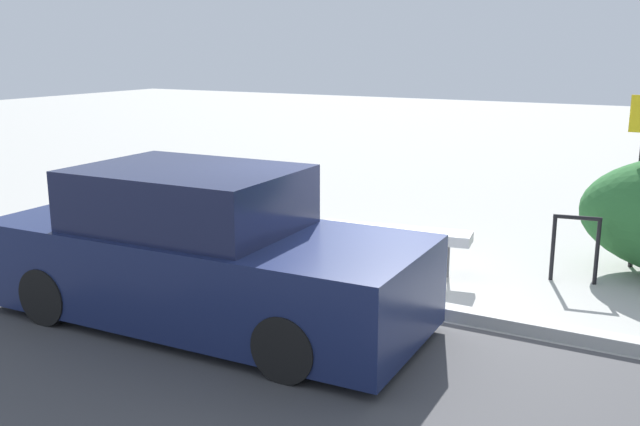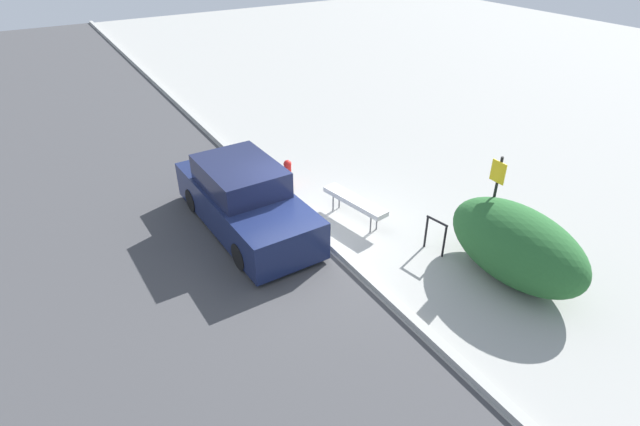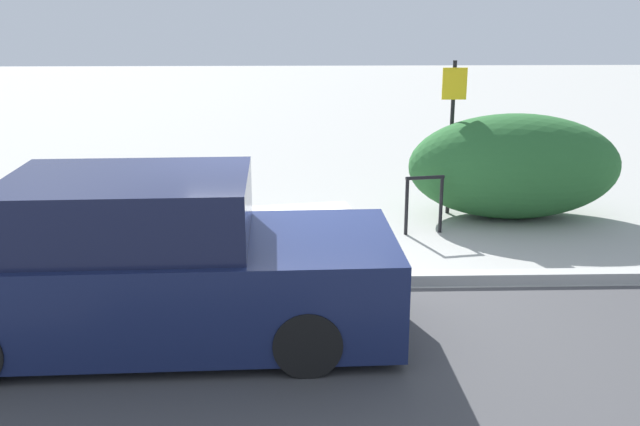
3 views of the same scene
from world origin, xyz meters
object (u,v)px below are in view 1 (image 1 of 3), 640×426
bike_rack (575,242)px  fire_hydrant (211,229)px  parked_car_near (202,255)px  bench (394,234)px

bike_rack → fire_hydrant: 4.63m
fire_hydrant → parked_car_near: size_ratio=0.17×
bike_rack → fire_hydrant: bike_rack is taller
bench → bike_rack: bike_rack is taller
fire_hydrant → parked_car_near: parked_car_near is taller
fire_hydrant → parked_car_near: (1.30, -1.82, 0.30)m
bench → parked_car_near: (-1.11, -2.38, 0.19)m
bike_rack → parked_car_near: (-3.14, -3.14, 0.20)m
bench → fire_hydrant: 2.48m
bench → fire_hydrant: (-2.41, -0.56, -0.11)m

